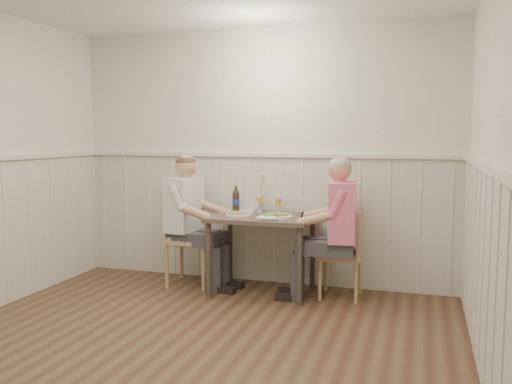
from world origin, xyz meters
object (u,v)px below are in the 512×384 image
Objects in this scene: chair_left at (186,234)px; chair_right at (346,251)px; grass_vase at (260,194)px; dining_table at (262,226)px; man_in_pink at (337,240)px; diner_cream at (188,230)px; beer_bottle at (236,200)px.

chair_right is at bearing 0.76° from chair_left.
dining_table is at bearing -69.60° from grass_vase.
dining_table is at bearing -176.05° from chair_right.
man_in_pink is 1.00× the size of diner_cream.
dining_table is 2.45× the size of grass_vase.
dining_table is 1.02× the size of chair_left.
diner_cream is 0.57m from beer_bottle.
diner_cream is (-0.78, -0.01, -0.09)m from dining_table.
dining_table is 0.78m from diner_cream.
grass_vase is (0.24, 0.06, 0.06)m from beer_bottle.
dining_table is 0.83m from chair_left.
dining_table is 0.41m from grass_vase.
dining_table is at bearing 0.44° from diner_cream.
man_in_pink is 3.39× the size of grass_vase.
chair_left is 1.56m from man_in_pink.
beer_bottle is at bearing -165.85° from grass_vase.
beer_bottle is (-1.08, 0.28, 0.30)m from man_in_pink.
beer_bottle is (0.43, 0.22, 0.30)m from diner_cream.
beer_bottle is at bearing 21.18° from chair_left.
grass_vase reaches higher than chair_left.
chair_left is at bearing 176.50° from man_in_pink.
beer_bottle reaches higher than chair_left.
chair_left is at bearing 177.63° from dining_table.
man_in_pink is at bearing -22.00° from grass_vase.
man_in_pink is (0.74, -0.06, -0.09)m from dining_table.
diner_cream is 3.39× the size of grass_vase.
chair_right is at bearing 2.23° from diner_cream.
dining_table is at bearing -2.37° from chair_left.
beer_bottle is at bearing 171.95° from chair_right.
beer_bottle reaches higher than chair_right.
man_in_pink is at bearing -3.50° from chair_left.
dining_table is 0.72× the size of diner_cream.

